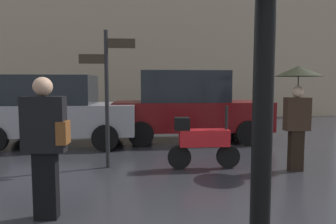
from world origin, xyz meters
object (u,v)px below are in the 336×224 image
Objects in this scene: pedestrian_with_umbrella at (298,93)px; parked_scooter at (202,140)px; pedestrian_with_bag at (46,140)px; parked_car_left at (57,110)px; street_signpost at (107,85)px; parked_car_right at (189,106)px.

pedestrian_with_umbrella is 1.40× the size of parked_scooter.
pedestrian_with_bag is 4.93m from parked_car_left.
street_signpost is at bearing 112.48° from pedestrian_with_umbrella.
pedestrian_with_umbrella is 1.15× the size of pedestrian_with_bag.
parked_car_right is (3.65, 0.40, 0.06)m from parked_car_left.
pedestrian_with_umbrella reaches higher than parked_car_left.
pedestrian_with_bag is at bearing -104.70° from parked_car_right.
parked_car_right reaches higher than parked_car_left.
parked_car_left is 1.53× the size of street_signpost.
parked_car_right is (0.15, 3.04, 0.46)m from parked_scooter.
pedestrian_with_bag reaches higher than parked_scooter.
pedestrian_with_bag is 0.39× the size of parked_car_right.
street_signpost is at bearing -52.21° from pedestrian_with_bag.
parked_car_left is 3.04m from street_signpost.
pedestrian_with_umbrella is at bearing -53.43° from parked_car_right.
street_signpost is (-1.84, 0.19, 1.08)m from parked_scooter.
pedestrian_with_umbrella reaches higher than parked_scooter.
pedestrian_with_bag is 0.42× the size of parked_car_left.
parked_scooter is at bearing 111.08° from pedestrian_with_umbrella.
street_signpost reaches higher than parked_scooter.
street_signpost reaches higher than parked_car_right.
parked_car_left is 3.67m from parked_car_right.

